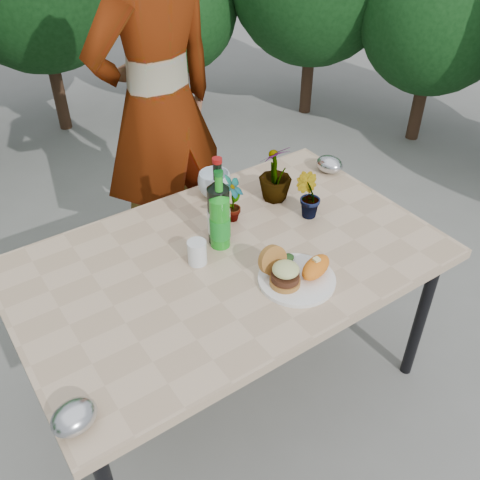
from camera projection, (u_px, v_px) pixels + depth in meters
ground at (230, 380)px, 2.49m from camera, size 80.00×80.00×0.00m
patio_table at (228, 268)px, 2.07m from camera, size 1.60×1.00×0.75m
shrub_hedge at (73, 19)px, 2.92m from camera, size 6.88×5.25×2.42m
dinner_plate at (297, 279)px, 1.92m from camera, size 0.28×0.28×0.01m
burger_stack at (282, 271)px, 1.87m from camera, size 0.11×0.16×0.11m
sweet_potato at (316, 267)px, 1.91m from camera, size 0.17×0.12×0.06m
grilled_veg at (285, 260)px, 1.97m from camera, size 0.08×0.05×0.03m
wine_bottle at (219, 212)px, 2.03m from camera, size 0.09×0.09×0.37m
sparkling_water at (220, 220)px, 2.01m from camera, size 0.08×0.08×0.33m
plastic_cup at (197, 252)px, 1.97m from camera, size 0.07×0.07×0.09m
seedling_left at (233, 199)px, 2.15m from camera, size 0.13×0.12×0.21m
seedling_mid at (308, 196)px, 2.19m from camera, size 0.13×0.13×0.19m
seedling_right at (276, 173)px, 2.27m from camera, size 0.16×0.16×0.25m
blue_bowl at (215, 184)px, 2.33m from camera, size 0.15×0.15×0.11m
foil_packet_left at (74, 417)px, 1.43m from camera, size 0.15×0.14×0.08m
foil_packet_right at (329, 164)px, 2.51m from camera, size 0.13×0.15×0.08m
person at (159, 108)px, 2.54m from camera, size 0.79×0.59×1.97m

